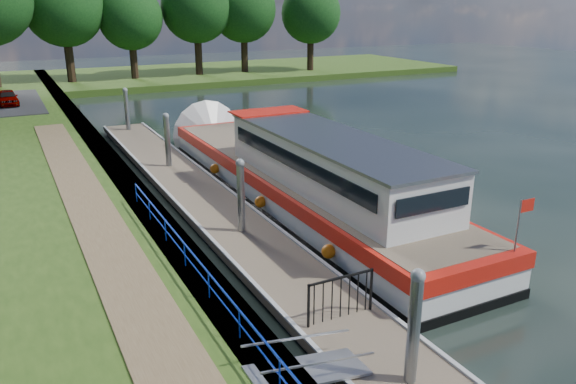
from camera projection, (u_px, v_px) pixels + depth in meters
name	position (u px, v px, depth m)	size (l,w,h in m)	color
ground	(393.00, 382.00, 12.16)	(160.00, 160.00, 0.00)	black
bank_edge	(126.00, 188.00, 23.58)	(1.10, 90.00, 0.78)	#473D2D
far_bank	(190.00, 75.00, 61.07)	(60.00, 18.00, 0.60)	#284313
footpath	(112.00, 250.00, 16.75)	(1.60, 40.00, 0.05)	brown
blue_fence	(223.00, 296.00, 13.09)	(0.04, 18.04, 0.72)	#0C2DBF
pontoon	(200.00, 198.00, 23.06)	(2.50, 30.00, 0.56)	brown
mooring_piles	(198.00, 172.00, 22.71)	(0.30, 27.30, 3.55)	gray
gangway	(308.00, 369.00, 11.59)	(2.58, 1.00, 0.92)	#A5A8AD
gate_panel	(341.00, 291.00, 13.65)	(1.85, 0.05, 1.15)	black
barge	(293.00, 174.00, 23.17)	(4.36, 21.15, 4.78)	black
horizon_trees	(49.00, 0.00, 49.94)	(54.38, 10.03, 12.87)	#332316
car_a	(8.00, 97.00, 39.86)	(1.29, 3.19, 1.09)	#999999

